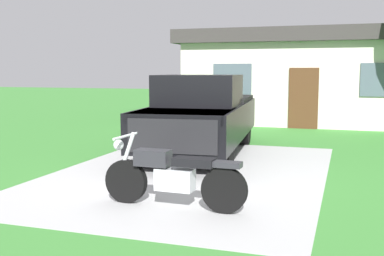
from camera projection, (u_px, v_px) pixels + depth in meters
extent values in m
plane|color=#3C8335|center=(191.00, 172.00, 9.34)|extent=(80.00, 80.00, 0.00)
cube|color=#B1B1B1|center=(191.00, 172.00, 9.34)|extent=(5.13, 7.54, 0.01)
cylinder|color=black|center=(126.00, 181.00, 7.17)|extent=(0.66, 0.15, 0.66)
cylinder|color=black|center=(224.00, 190.00, 6.63)|extent=(0.66, 0.15, 0.66)
cube|color=silver|center=(175.00, 180.00, 6.88)|extent=(0.57, 0.28, 0.32)
cube|color=#28282D|center=(153.00, 158.00, 6.96)|extent=(0.53, 0.28, 0.24)
cube|color=black|center=(194.00, 162.00, 6.74)|extent=(0.61, 0.30, 0.12)
cube|color=#28282D|center=(225.00, 164.00, 6.58)|extent=(0.49, 0.22, 0.08)
cylinder|color=silver|center=(126.00, 157.00, 7.12)|extent=(0.33, 0.07, 0.77)
cylinder|color=silver|center=(125.00, 136.00, 7.09)|extent=(0.07, 0.70, 0.04)
sphere|color=silver|center=(119.00, 145.00, 7.14)|extent=(0.16, 0.16, 0.16)
cylinder|color=black|center=(225.00, 150.00, 9.49)|extent=(0.38, 0.87, 0.84)
cylinder|color=black|center=(147.00, 147.00, 9.85)|extent=(0.38, 0.87, 0.84)
cylinder|color=black|center=(244.00, 129.00, 12.88)|extent=(0.38, 0.87, 0.84)
cylinder|color=black|center=(186.00, 127.00, 13.24)|extent=(0.38, 0.87, 0.84)
cube|color=black|center=(202.00, 121.00, 11.37)|extent=(2.53, 5.77, 0.80)
cube|color=black|center=(184.00, 115.00, 9.54)|extent=(2.07, 2.07, 0.20)
cube|color=black|center=(199.00, 90.00, 10.89)|extent=(1.98, 2.07, 0.70)
cube|color=#3F4C56|center=(191.00, 96.00, 10.13)|extent=(1.71, 0.32, 0.60)
cube|color=black|center=(214.00, 106.00, 12.84)|extent=(2.12, 2.57, 0.50)
cube|color=black|center=(172.00, 136.00, 8.68)|extent=(1.70, 0.26, 0.64)
cube|color=beige|center=(309.00, 83.00, 18.63)|extent=(9.00, 5.00, 3.00)
cube|color=#383333|center=(311.00, 38.00, 18.42)|extent=(9.60, 5.60, 0.50)
cube|color=#4C2D19|center=(303.00, 98.00, 16.30)|extent=(1.00, 0.08, 2.10)
cube|color=#4C5966|center=(232.00, 79.00, 17.00)|extent=(1.40, 0.06, 1.10)
cube|color=#4C5966|center=(383.00, 80.00, 15.44)|extent=(1.40, 0.06, 1.10)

